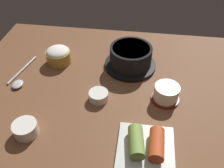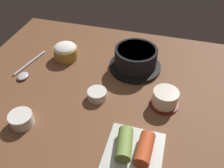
# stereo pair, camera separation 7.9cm
# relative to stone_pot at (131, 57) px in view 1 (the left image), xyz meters

# --- Properties ---
(dining_table) EXTENTS (1.00, 0.76, 0.02)m
(dining_table) POSITION_rel_stone_pot_xyz_m (-0.07, -0.12, -0.05)
(dining_table) COLOR brown
(dining_table) RESTS_ON ground
(stone_pot) EXTENTS (0.19, 0.19, 0.08)m
(stone_pot) POSITION_rel_stone_pot_xyz_m (0.00, 0.00, 0.00)
(stone_pot) COLOR black
(stone_pot) RESTS_ON dining_table
(rice_bowl) EXTENTS (0.09, 0.09, 0.06)m
(rice_bowl) POSITION_rel_stone_pot_xyz_m (-0.27, -0.01, -0.01)
(rice_bowl) COLOR #B78C38
(rice_bowl) RESTS_ON dining_table
(tea_cup_with_saucer) EXTENTS (0.09, 0.09, 0.06)m
(tea_cup_with_saucer) POSITION_rel_stone_pot_xyz_m (0.13, -0.16, -0.01)
(tea_cup_with_saucer) COLOR maroon
(tea_cup_with_saucer) RESTS_ON dining_table
(banchan_cup_center) EXTENTS (0.06, 0.06, 0.03)m
(banchan_cup_center) POSITION_rel_stone_pot_xyz_m (-0.09, -0.19, -0.02)
(banchan_cup_center) COLOR white
(banchan_cup_center) RESTS_ON dining_table
(kimchi_plate) EXTENTS (0.15, 0.15, 0.05)m
(kimchi_plate) POSITION_rel_stone_pot_xyz_m (0.07, -0.35, -0.02)
(kimchi_plate) COLOR silver
(kimchi_plate) RESTS_ON dining_table
(side_bowl_near) EXTENTS (0.07, 0.07, 0.04)m
(side_bowl_near) POSITION_rel_stone_pot_xyz_m (-0.26, -0.35, -0.02)
(side_bowl_near) COLOR white
(side_bowl_near) RESTS_ON dining_table
(spoon) EXTENTS (0.06, 0.19, 0.01)m
(spoon) POSITION_rel_stone_pot_xyz_m (-0.38, -0.13, -0.03)
(spoon) COLOR #B7B7BC
(spoon) RESTS_ON dining_table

